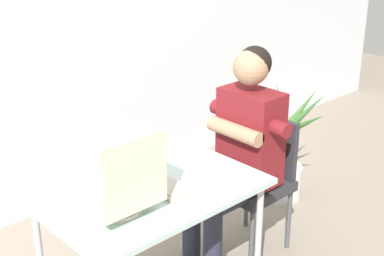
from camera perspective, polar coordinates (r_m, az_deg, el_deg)
desk at (r=2.81m, az=-4.20°, el=-7.39°), size 1.10×0.73×0.74m
crt_monitor at (r=2.52m, az=-8.31°, el=-3.81°), size 0.35×0.37×0.41m
keyboard at (r=2.81m, az=-3.78°, el=-5.57°), size 0.17×0.45×0.03m
office_chair at (r=3.47m, az=6.78°, el=-4.86°), size 0.42×0.42×0.86m
person_seated at (r=3.25m, az=4.90°, el=-2.18°), size 0.69×0.57×1.33m
potted_plant at (r=4.15m, az=9.34°, el=-2.65°), size 0.71×0.65×0.86m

